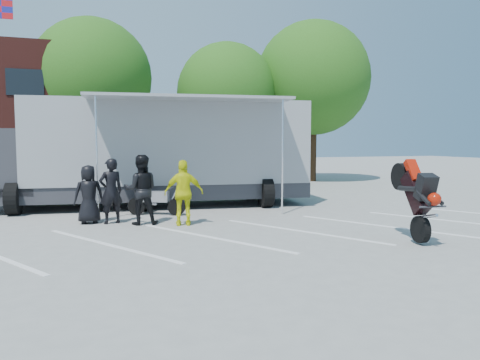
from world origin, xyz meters
TOP-DOWN VIEW (x-y plane):
  - ground at (0.00, 0.00)m, footprint 100.00×100.00m
  - parking_bay_lines at (0.00, 1.00)m, footprint 18.09×13.33m
  - tree_left at (-2.00, 16.00)m, footprint 6.12×6.12m
  - tree_mid at (5.00, 15.00)m, footprint 5.44×5.44m
  - tree_right at (10.00, 14.50)m, footprint 6.46×6.46m
  - transporter_truck at (-0.17, 6.94)m, footprint 12.27×6.98m
  - parked_motorcycle at (-0.51, 4.89)m, footprint 1.96×1.35m
  - stunt_bike_rider at (4.50, -0.58)m, footprint 1.03×1.82m
  - spectator_leather_a at (-2.54, 4.03)m, footprint 0.85×0.60m
  - spectator_leather_b at (-1.95, 3.81)m, footprint 0.76×0.60m
  - spectator_leather_c at (-1.17, 3.40)m, footprint 1.04×0.86m
  - spectator_hivis at (-0.08, 2.84)m, footprint 1.12×0.63m

SIDE VIEW (x-z plane):
  - ground at x=0.00m, z-range 0.00..0.00m
  - transporter_truck at x=-0.17m, z-range -1.86..1.86m
  - parked_motorcycle at x=-0.51m, z-range -0.49..0.49m
  - stunt_bike_rider at x=4.50m, z-range -1.01..1.01m
  - parking_bay_lines at x=0.00m, z-range 0.00..0.01m
  - spectator_leather_a at x=-2.54m, z-range 0.00..1.65m
  - spectator_hivis at x=-0.08m, z-range 0.00..1.81m
  - spectator_leather_b at x=-1.95m, z-range 0.00..1.84m
  - spectator_leather_c at x=-1.17m, z-range 0.00..1.94m
  - tree_mid at x=5.00m, z-range 1.10..8.78m
  - tree_left at x=-2.00m, z-range 1.25..9.89m
  - tree_right at x=10.00m, z-range 1.32..10.44m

